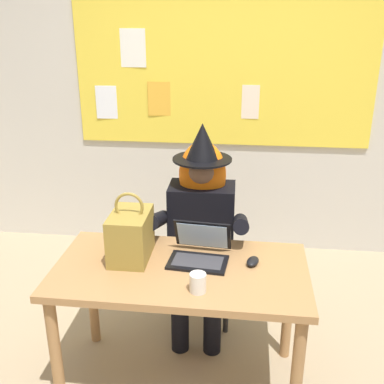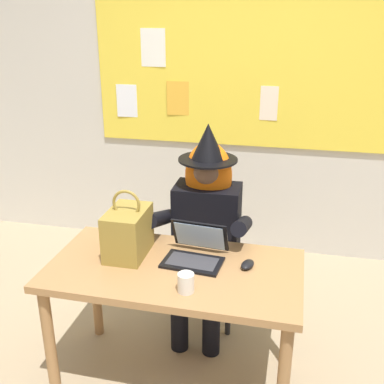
{
  "view_description": "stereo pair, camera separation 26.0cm",
  "coord_description": "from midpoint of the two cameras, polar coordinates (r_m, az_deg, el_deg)",
  "views": [
    {
      "loc": [
        0.19,
        -1.98,
        1.99
      ],
      "look_at": [
        -0.09,
        0.42,
        1.05
      ],
      "focal_mm": 43.46,
      "sensor_mm": 36.0,
      "label": 1
    },
    {
      "loc": [
        0.45,
        -1.94,
        1.99
      ],
      "look_at": [
        -0.09,
        0.42,
        1.05
      ],
      "focal_mm": 43.46,
      "sensor_mm": 36.0,
      "label": 2
    }
  ],
  "objects": [
    {
      "name": "computer_mouse",
      "position": [
        2.48,
        4.47,
        -8.56
      ],
      "size": [
        0.09,
        0.12,
        0.03
      ],
      "primitive_type": "ellipsoid",
      "rotation": [
        0.0,
        0.0,
        -0.28
      ],
      "color": "black",
      "rests_on": "desk_main"
    },
    {
      "name": "desk_main",
      "position": [
        2.51,
        -4.45,
        -11.29
      ],
      "size": [
        1.33,
        0.71,
        0.75
      ],
      "rotation": [
        0.0,
        0.0,
        -0.01
      ],
      "color": "#A37547",
      "rests_on": "ground"
    },
    {
      "name": "handbag",
      "position": [
        2.52,
        -10.5,
        -5.28
      ],
      "size": [
        0.2,
        0.3,
        0.38
      ],
      "rotation": [
        0.0,
        0.0,
        0.22
      ],
      "color": "olive",
      "rests_on": "desk_main"
    },
    {
      "name": "coffee_mug",
      "position": [
        2.24,
        -2.75,
        -11.15
      ],
      "size": [
        0.08,
        0.08,
        0.09
      ],
      "primitive_type": "cylinder",
      "color": "silver",
      "rests_on": "desk_main"
    },
    {
      "name": "wall_back_bulletin",
      "position": [
        3.88,
        1.84,
        13.23
      ],
      "size": [
        5.35,
        1.95,
        2.88
      ],
      "color": "beige",
      "rests_on": "ground"
    },
    {
      "name": "person_costumed",
      "position": [
        2.95,
        -1.41,
        -3.17
      ],
      "size": [
        0.6,
        0.65,
        1.37
      ],
      "rotation": [
        0.0,
        0.0,
        -1.56
      ],
      "color": "black",
      "rests_on": "ground"
    },
    {
      "name": "chair_at_desk",
      "position": [
        3.18,
        -1.17,
        -6.73
      ],
      "size": [
        0.45,
        0.45,
        0.9
      ],
      "rotation": [
        0.0,
        0.0,
        -1.51
      ],
      "color": "black",
      "rests_on": "ground"
    },
    {
      "name": "laptop",
      "position": [
        2.51,
        -2.04,
        -7.37
      ],
      "size": [
        0.34,
        0.3,
        0.2
      ],
      "rotation": [
        0.0,
        0.0,
        -0.09
      ],
      "color": "black",
      "rests_on": "desk_main"
    }
  ]
}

